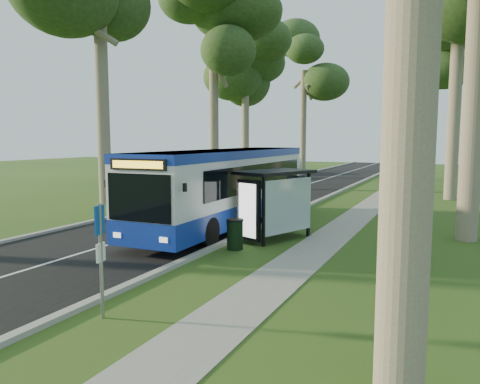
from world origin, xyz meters
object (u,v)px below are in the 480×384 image
object	(u,v)px
litter_bin	(235,234)
bus_stop_sign	(100,247)
bus_shelter	(275,192)
car_white	(267,171)
bus	(227,187)
car_silver	(290,166)

from	to	relation	value
litter_bin	bus_stop_sign	bearing A→B (deg)	-88.90
bus_shelter	car_white	bearing A→B (deg)	133.46
bus_stop_sign	litter_bin	xyz separation A→B (m)	(-0.12, 6.44, -0.96)
bus	bus_shelter	bearing A→B (deg)	-33.18
car_silver	car_white	bearing A→B (deg)	-98.24
bus	litter_bin	distance (m)	4.16
bus_stop_sign	litter_bin	distance (m)	6.51
car_white	car_silver	world-z (taller)	car_silver
litter_bin	car_white	xyz separation A→B (m)	(-9.03, 25.60, 0.23)
bus_stop_sign	car_silver	world-z (taller)	bus_stop_sign
bus_stop_sign	litter_bin	size ratio (longest dim) A/B	2.34
bus_stop_sign	car_silver	bearing A→B (deg)	92.05
bus	car_white	bearing A→B (deg)	107.13
car_white	car_silver	bearing A→B (deg)	74.04
bus	litter_bin	xyz separation A→B (m)	(2.01, -3.46, -1.12)
car_white	car_silver	xyz separation A→B (m)	(-0.02, 6.63, 0.08)
bus	bus_shelter	size ratio (longest dim) A/B	3.67
bus	bus_stop_sign	world-z (taller)	bus
bus_stop_sign	bus_shelter	distance (m)	8.17
bus_shelter	bus_stop_sign	bearing A→B (deg)	-72.97
bus_stop_sign	bus_shelter	xyz separation A→B (m)	(0.60, 8.14, 0.27)
car_silver	bus_shelter	bearing A→B (deg)	-80.64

